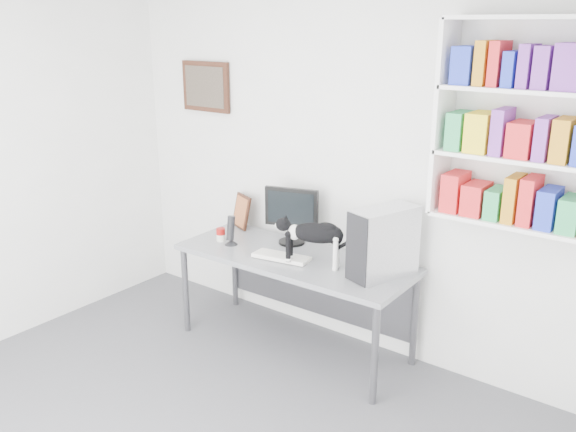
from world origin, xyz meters
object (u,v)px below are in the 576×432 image
(pc_tower, at_px, (384,242))
(desk, at_px, (294,302))
(bookshelf, at_px, (524,125))
(monitor, at_px, (292,215))
(leaning_print, at_px, (242,211))
(soup_can, at_px, (221,235))
(keyboard, at_px, (282,257))
(cat, at_px, (315,244))
(speaker, at_px, (231,230))

(pc_tower, bearing_deg, desk, -155.94)
(bookshelf, xyz_separation_m, monitor, (-1.67, -0.04, -0.86))
(leaning_print, bearing_deg, soup_can, -52.94)
(monitor, distance_m, pc_tower, 0.89)
(keyboard, height_order, cat, cat)
(speaker, distance_m, soup_can, 0.14)
(keyboard, bearing_deg, pc_tower, 3.02)
(pc_tower, bearing_deg, monitor, -170.82)
(desk, bearing_deg, bookshelf, 8.50)
(leaning_print, relative_size, soup_can, 2.79)
(speaker, relative_size, cat, 0.44)
(keyboard, xyz_separation_m, leaning_print, (-0.71, 0.37, 0.13))
(soup_can, bearing_deg, leaning_print, 104.20)
(monitor, bearing_deg, bookshelf, -15.13)
(keyboard, relative_size, soup_can, 4.05)
(speaker, xyz_separation_m, leaning_print, (-0.21, 0.37, 0.03))
(bookshelf, height_order, cat, bookshelf)
(bookshelf, height_order, pc_tower, bookshelf)
(keyboard, bearing_deg, leaning_print, 142.04)
(speaker, bearing_deg, cat, 1.37)
(bookshelf, relative_size, cat, 2.23)
(bookshelf, relative_size, keyboard, 2.92)
(pc_tower, distance_m, cat, 0.49)
(monitor, bearing_deg, cat, -51.12)
(monitor, height_order, soup_can, monitor)
(monitor, height_order, cat, monitor)
(bookshelf, bearing_deg, keyboard, -166.92)
(pc_tower, height_order, speaker, pc_tower)
(desk, height_order, speaker, speaker)
(pc_tower, height_order, cat, pc_tower)
(desk, distance_m, speaker, 0.74)
(keyboard, xyz_separation_m, cat, (0.28, 0.02, 0.15))
(keyboard, height_order, speaker, speaker)
(bookshelf, relative_size, desk, 0.68)
(speaker, relative_size, leaning_print, 0.83)
(desk, relative_size, soup_can, 17.35)
(desk, height_order, cat, cat)
(monitor, distance_m, cat, 0.51)
(desk, xyz_separation_m, pc_tower, (0.70, 0.07, 0.62))
(desk, height_order, monitor, monitor)
(monitor, bearing_deg, keyboard, -82.13)
(soup_can, bearing_deg, pc_tower, 6.67)
(desk, distance_m, soup_can, 0.80)
(cat, bearing_deg, monitor, 123.61)
(pc_tower, relative_size, leaning_print, 1.65)
(desk, xyz_separation_m, speaker, (-0.54, -0.10, 0.50))
(bookshelf, distance_m, leaning_print, 2.43)
(pc_tower, bearing_deg, speaker, -153.93)
(keyboard, distance_m, leaning_print, 0.82)
(desk, bearing_deg, leaning_print, 159.13)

